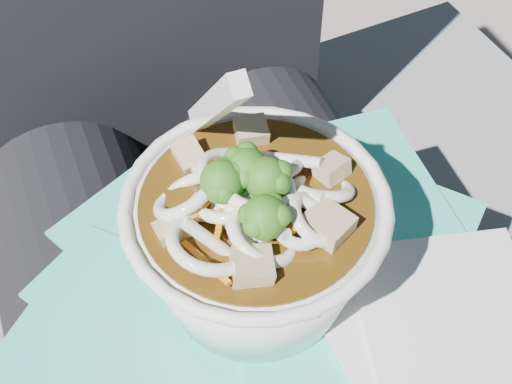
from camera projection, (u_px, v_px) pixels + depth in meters
name	position (u px, v px, depth m)	size (l,w,h in m)	color
stone_ledge	(205.00, 363.00, 0.92)	(1.00, 0.50, 0.47)	slate
lap	(244.00, 348.00, 0.59)	(0.36, 0.48, 0.16)	black
person_body	(206.00, 249.00, 0.63)	(0.34, 0.94, 1.03)	black
plastic_bag	(248.00, 314.00, 0.50)	(0.44, 0.35, 0.02)	#2FC6A9
napkins	(444.00, 332.00, 0.48)	(0.16, 0.16, 0.01)	silver
udon_bowl	(255.00, 235.00, 0.46)	(0.20, 0.20, 0.20)	white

